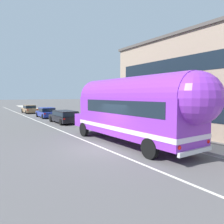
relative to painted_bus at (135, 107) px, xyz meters
The scene contains 7 objects.
ground_plane 3.03m from the painted_bus, 169.69° to the left, with size 300.00×300.00×0.00m, color #565454.
lane_markings 12.56m from the painted_bus, 90.81° to the left, with size 3.94×80.00×0.01m.
sidewalk_slab 10.96m from the painted_bus, 74.80° to the left, with size 1.87×90.00×0.15m, color #ADA89E.
painted_bus is the anchor object (origin of this frame).
car_lead 12.32m from the painted_bus, 89.51° to the left, with size 2.01×4.81×1.37m.
car_second 19.19m from the painted_bus, 89.58° to the left, with size 2.04×4.52×1.37m.
car_third 28.12m from the painted_bus, 90.50° to the left, with size 1.89×4.80×1.37m.
Camera 1 is at (-6.07, -10.26, 3.02)m, focal length 34.23 mm.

